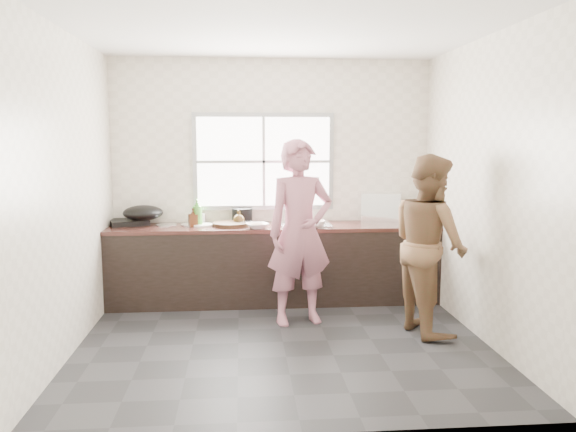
{
  "coord_description": "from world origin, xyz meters",
  "views": [
    {
      "loc": [
        -0.36,
        -4.82,
        1.8
      ],
      "look_at": [
        0.1,
        0.65,
        1.05
      ],
      "focal_mm": 35.0,
      "sensor_mm": 36.0,
      "label": 1
    }
  ],
  "objects": [
    {
      "name": "floor",
      "position": [
        0.0,
        0.0,
        -0.01
      ],
      "size": [
        3.6,
        3.2,
        0.01
      ],
      "primitive_type": "cube",
      "color": "#252528",
      "rests_on": "ground"
    },
    {
      "name": "cutting_board",
      "position": [
        -0.48,
        1.28,
        0.88
      ],
      "size": [
        0.47,
        0.47,
        0.04
      ],
      "primitive_type": "cylinder",
      "rotation": [
        0.0,
        0.0,
        0.21
      ],
      "color": "#302012",
      "rests_on": "countertop"
    },
    {
      "name": "cabinet",
      "position": [
        0.0,
        1.29,
        0.41
      ],
      "size": [
        3.6,
        0.62,
        0.82
      ],
      "primitive_type": "cube",
      "color": "black",
      "rests_on": "floor"
    },
    {
      "name": "burner",
      "position": [
        -1.61,
        1.48,
        0.89
      ],
      "size": [
        0.51,
        0.51,
        0.06
      ],
      "primitive_type": "cube",
      "rotation": [
        0.0,
        0.0,
        0.33
      ],
      "color": "black",
      "rests_on": "countertop"
    },
    {
      "name": "wall_left",
      "position": [
        -1.8,
        0.0,
        1.35
      ],
      "size": [
        0.01,
        3.2,
        2.7
      ],
      "primitive_type": "cube",
      "color": "silver",
      "rests_on": "ground"
    },
    {
      "name": "plate_food",
      "position": [
        -0.79,
        1.32,
        0.87
      ],
      "size": [
        0.28,
        0.28,
        0.02
      ],
      "primitive_type": "cylinder",
      "rotation": [
        0.0,
        0.0,
        0.16
      ],
      "color": "white",
      "rests_on": "countertop"
    },
    {
      "name": "person_side",
      "position": [
        1.39,
        0.2,
        0.84
      ],
      "size": [
        0.78,
        0.92,
        1.67
      ],
      "primitive_type": "imported",
      "rotation": [
        0.0,
        0.0,
        1.76
      ],
      "color": "brown",
      "rests_on": "floor"
    },
    {
      "name": "ceiling",
      "position": [
        0.0,
        0.0,
        2.71
      ],
      "size": [
        3.6,
        3.2,
        0.01
      ],
      "primitive_type": "cube",
      "color": "silver",
      "rests_on": "wall_back"
    },
    {
      "name": "bowl_mince",
      "position": [
        -0.19,
        1.08,
        0.89
      ],
      "size": [
        0.3,
        0.3,
        0.06
      ],
      "primitive_type": "imported",
      "rotation": [
        0.0,
        0.0,
        0.3
      ],
      "color": "silver",
      "rests_on": "countertop"
    },
    {
      "name": "window_glazing",
      "position": [
        -0.1,
        1.57,
        1.55
      ],
      "size": [
        1.5,
        0.01,
        1.0
      ],
      "primitive_type": "cube",
      "color": "white",
      "rests_on": "window_frame"
    },
    {
      "name": "bottle_brown_tall",
      "position": [
        -0.88,
        1.28,
        0.95
      ],
      "size": [
        0.1,
        0.1,
        0.18
      ],
      "primitive_type": "imported",
      "rotation": [
        0.0,
        0.0,
        0.31
      ],
      "color": "#4B2712",
      "rests_on": "countertop"
    },
    {
      "name": "bottle_brown_short",
      "position": [
        -0.39,
        1.36,
        0.93
      ],
      "size": [
        0.14,
        0.14,
        0.15
      ],
      "primitive_type": "imported",
      "rotation": [
        0.0,
        0.0,
        -0.25
      ],
      "color": "#3E2B0F",
      "rests_on": "countertop"
    },
    {
      "name": "wok",
      "position": [
        -1.43,
        1.39,
        1.0
      ],
      "size": [
        0.55,
        0.55,
        0.16
      ],
      "primitive_type": "ellipsoid",
      "rotation": [
        0.0,
        0.0,
        -0.34
      ],
      "color": "black",
      "rests_on": "burner"
    },
    {
      "name": "bowl_crabs",
      "position": [
        0.43,
        1.12,
        0.89
      ],
      "size": [
        0.19,
        0.19,
        0.06
      ],
      "primitive_type": "imported",
      "rotation": [
        0.0,
        0.0,
        -0.04
      ],
      "color": "silver",
      "rests_on": "countertop"
    },
    {
      "name": "bottle_green",
      "position": [
        -0.84,
        1.32,
        1.01
      ],
      "size": [
        0.12,
        0.12,
        0.3
      ],
      "primitive_type": "imported",
      "rotation": [
        0.0,
        0.0,
        -0.03
      ],
      "color": "green",
      "rests_on": "countertop"
    },
    {
      "name": "wall_front",
      "position": [
        0.0,
        -1.6,
        1.35
      ],
      "size": [
        3.6,
        0.01,
        2.7
      ],
      "primitive_type": "cube",
      "color": "beige",
      "rests_on": "ground"
    },
    {
      "name": "faucet",
      "position": [
        0.35,
        1.49,
        1.01
      ],
      "size": [
        0.02,
        0.02,
        0.3
      ],
      "primitive_type": "cylinder",
      "color": "silver",
      "rests_on": "countertop"
    },
    {
      "name": "pot_lid_left",
      "position": [
        -1.18,
        1.38,
        0.87
      ],
      "size": [
        0.3,
        0.3,
        0.01
      ],
      "primitive_type": "cylinder",
      "rotation": [
        0.0,
        0.0,
        0.41
      ],
      "color": "silver",
      "rests_on": "countertop"
    },
    {
      "name": "countertop",
      "position": [
        0.0,
        1.29,
        0.84
      ],
      "size": [
        3.6,
        0.64,
        0.04
      ],
      "primitive_type": "cube",
      "color": "#361B16",
      "rests_on": "cabinet"
    },
    {
      "name": "wall_back",
      "position": [
        0.0,
        1.6,
        1.35
      ],
      "size": [
        3.6,
        0.01,
        2.7
      ],
      "primitive_type": "cube",
      "color": "silver",
      "rests_on": "ground"
    },
    {
      "name": "bowl_held",
      "position": [
        0.24,
        1.08,
        0.89
      ],
      "size": [
        0.21,
        0.21,
        0.06
      ],
      "primitive_type": "imported",
      "rotation": [
        0.0,
        0.0,
        -0.18
      ],
      "color": "white",
      "rests_on": "countertop"
    },
    {
      "name": "pot_lid_right",
      "position": [
        -0.91,
        1.39,
        0.87
      ],
      "size": [
        0.26,
        0.26,
        0.01
      ],
      "primitive_type": "cylinder",
      "rotation": [
        0.0,
        0.0,
        0.13
      ],
      "color": "silver",
      "rests_on": "countertop"
    },
    {
      "name": "dish_rack",
      "position": [
        1.26,
        1.52,
        1.02
      ],
      "size": [
        0.52,
        0.44,
        0.33
      ],
      "primitive_type": "cube",
      "rotation": [
        0.0,
        0.0,
        -0.34
      ],
      "color": "silver",
      "rests_on": "countertop"
    },
    {
      "name": "window_frame",
      "position": [
        -0.1,
        1.59,
        1.55
      ],
      "size": [
        1.6,
        0.05,
        1.1
      ],
      "primitive_type": "cube",
      "color": "#9EA0A5",
      "rests_on": "wall_back"
    },
    {
      "name": "cleaver",
      "position": [
        -0.32,
        1.29,
        0.9
      ],
      "size": [
        0.19,
        0.17,
        0.01
      ],
      "primitive_type": "cube",
      "rotation": [
        0.0,
        0.0,
        0.65
      ],
      "color": "#AEB0B5",
      "rests_on": "cutting_board"
    },
    {
      "name": "woman",
      "position": [
        0.21,
        0.54,
        0.84
      ],
      "size": [
        0.69,
        0.53,
        1.69
      ],
      "primitive_type": "imported",
      "rotation": [
        0.0,
        0.0,
        0.23
      ],
      "color": "#BC7084",
      "rests_on": "floor"
    },
    {
      "name": "wall_right",
      "position": [
        1.8,
        0.0,
        1.35
      ],
      "size": [
        0.01,
        3.2,
        2.7
      ],
      "primitive_type": "cube",
      "color": "beige",
      "rests_on": "ground"
    },
    {
      "name": "sink",
      "position": [
        0.35,
        1.29,
        0.86
      ],
      "size": [
        0.55,
        0.45,
        0.02
      ],
      "primitive_type": "cube",
      "color": "silver",
      "rests_on": "countertop"
    },
    {
      "name": "glass_jar",
      "position": [
        -0.81,
        1.52,
        0.91
      ],
      "size": [
        0.08,
        0.08,
        0.11
      ],
      "primitive_type": "cylinder",
      "rotation": [
        0.0,
        0.0,
        -0.11
      ],
      "color": "white",
      "rests_on": "countertop"
    },
    {
      "name": "black_pot",
      "position": [
        -0.35,
        1.52,
        0.94
      ],
      "size": [
        0.3,
        0.3,
        0.17
      ],
      "primitive_type": "cylinder",
      "rotation": [
        0.0,
        0.0,
        0.37
      ],
      "color": "black",
      "rests_on": "countertop"
    }
  ]
}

